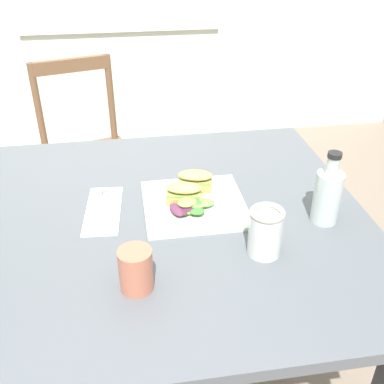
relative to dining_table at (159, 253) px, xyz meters
name	(u,v)px	position (x,y,z in m)	size (l,w,h in m)	color
dining_table	(159,253)	(0.00, 0.00, 0.00)	(1.11, 1.00, 0.74)	#51565B
chair_wooden_far	(88,156)	(-0.25, 0.97, -0.17)	(0.49, 0.49, 0.87)	brown
plate_lunch	(194,204)	(0.10, 0.03, 0.13)	(0.27, 0.27, 0.01)	beige
sandwich_half_front	(184,193)	(0.08, 0.05, 0.16)	(0.11, 0.08, 0.06)	tan
sandwich_half_back	(195,180)	(0.12, 0.11, 0.16)	(0.11, 0.08, 0.06)	tan
salad_mixed_greens	(190,206)	(0.09, 0.00, 0.15)	(0.13, 0.11, 0.03)	#84A84C
napkin_folded	(103,210)	(-0.14, 0.05, 0.13)	(0.09, 0.23, 0.00)	silver
fork_on_napkin	(104,206)	(-0.14, 0.07, 0.13)	(0.03, 0.19, 0.00)	silver
bottle_cold_brew	(327,198)	(0.42, -0.08, 0.19)	(0.07, 0.07, 0.20)	black
mason_jar_iced_tea	(265,234)	(0.23, -0.19, 0.18)	(0.08, 0.08, 0.12)	gold
cup_extra_side	(136,270)	(-0.07, -0.26, 0.17)	(0.07, 0.07, 0.10)	#B2664C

